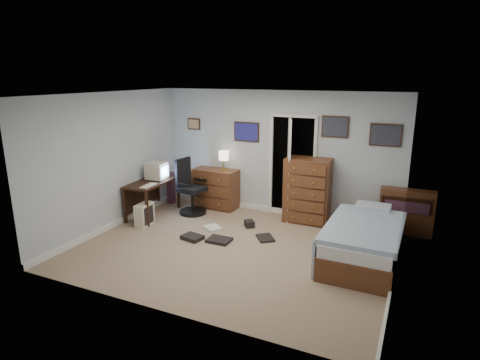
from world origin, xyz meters
name	(u,v)px	position (x,y,z in m)	size (l,w,h in m)	color
floor	(234,249)	(0.00, 0.00, -0.01)	(5.00, 4.00, 0.02)	gray
computer_desk	(149,188)	(-2.29, 0.79, 0.56)	(0.66, 1.29, 0.72)	black
crt_monitor	(157,171)	(-2.18, 0.94, 0.90)	(0.39, 0.37, 0.35)	beige
keyboard	(148,186)	(-2.02, 0.44, 0.73)	(0.14, 0.39, 0.02)	beige
pc_tower	(144,215)	(-2.00, 0.24, 0.22)	(0.22, 0.42, 0.43)	beige
office_chair	(190,192)	(-1.58, 1.22, 0.44)	(0.63, 0.63, 1.14)	black
media_stack	(171,188)	(-2.32, 1.61, 0.35)	(0.14, 0.14, 0.70)	maroon
low_dresser	(216,188)	(-1.28, 1.77, 0.42)	(0.95, 0.47, 0.84)	brown
table_lamp	(224,156)	(-1.08, 1.77, 1.14)	(0.22, 0.22, 0.41)	gold
doorway	(296,164)	(0.35, 2.27, 1.00)	(0.96, 1.12, 2.05)	black
tall_dresser	(307,190)	(0.74, 1.75, 0.63)	(0.86, 0.50, 1.26)	brown
headboard_bookcase	(406,211)	(2.52, 1.86, 0.44)	(0.92, 0.25, 0.83)	brown
bed	(363,240)	(1.98, 0.48, 0.31)	(1.12, 2.05, 0.67)	brown
wall_posters	(304,131)	(0.57, 1.98, 1.75)	(4.38, 0.04, 0.60)	#331E11
floor_clutter	(222,234)	(-0.42, 0.39, 0.03)	(1.57, 1.25, 0.12)	silver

